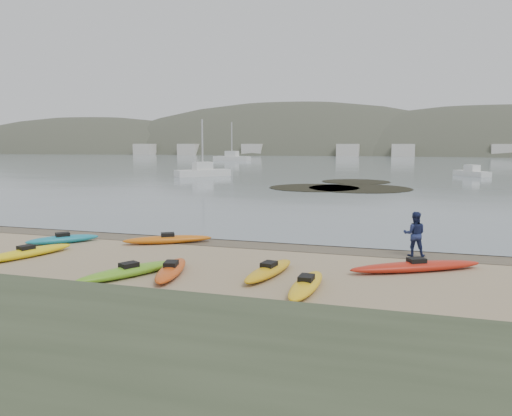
% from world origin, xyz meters
% --- Properties ---
extents(ground, '(600.00, 600.00, 0.00)m').
position_xyz_m(ground, '(0.00, 0.00, 0.00)').
color(ground, tan).
rests_on(ground, ground).
extents(wet_sand, '(60.00, 60.00, 0.00)m').
position_xyz_m(wet_sand, '(0.00, -0.30, 0.00)').
color(wet_sand, brown).
rests_on(wet_sand, ground).
extents(water, '(1200.00, 1200.00, 0.00)m').
position_xyz_m(water, '(0.00, 300.00, 0.01)').
color(water, slate).
rests_on(water, ground).
extents(kayaks, '(19.86, 8.96, 0.34)m').
position_xyz_m(kayaks, '(-2.08, -4.80, 0.17)').
color(kayaks, yellow).
rests_on(kayaks, ground).
extents(person_east, '(0.86, 0.68, 1.71)m').
position_xyz_m(person_east, '(6.53, -0.80, 0.85)').
color(person_east, navy).
rests_on(person_east, ground).
extents(kelp_mats, '(13.40, 16.80, 0.04)m').
position_xyz_m(kelp_mats, '(0.18, 29.07, 0.03)').
color(kelp_mats, black).
rests_on(kelp_mats, water).
extents(moored_boats, '(85.84, 89.47, 1.27)m').
position_xyz_m(moored_boats, '(7.16, 82.34, 0.58)').
color(moored_boats, silver).
rests_on(moored_boats, ground).
extents(far_hills, '(550.00, 135.00, 80.00)m').
position_xyz_m(far_hills, '(39.38, 193.97, -15.93)').
color(far_hills, '#384235').
rests_on(far_hills, ground).
extents(far_town, '(199.00, 5.00, 4.00)m').
position_xyz_m(far_town, '(6.00, 145.00, 2.00)').
color(far_town, beige).
rests_on(far_town, ground).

